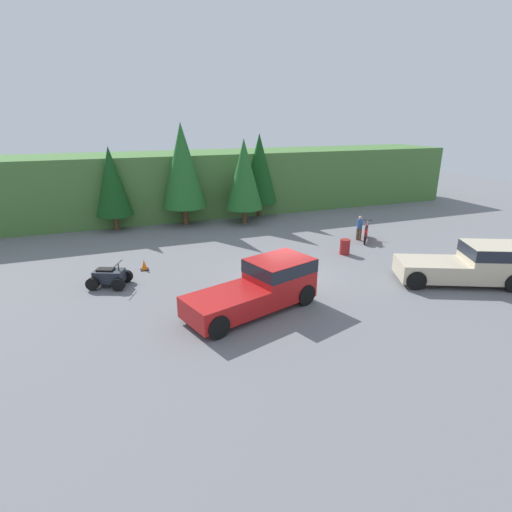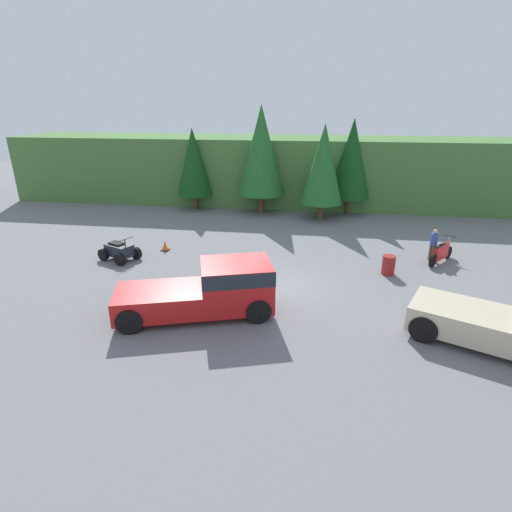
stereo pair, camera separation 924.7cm
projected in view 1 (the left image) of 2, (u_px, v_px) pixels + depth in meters
ground_plane at (285, 279)px, 19.68m from camera, size 80.00×80.00×0.00m
hillside_backdrop at (205, 183)px, 33.01m from camera, size 44.00×6.00×4.90m
tree_left at (112, 182)px, 27.29m from camera, size 2.53×2.53×5.75m
tree_mid_left at (183, 166)px, 28.43m from camera, size 3.20×3.20×7.27m
tree_mid_right at (244, 175)px, 28.93m from camera, size 2.71×2.71×6.16m
tree_right at (259, 168)px, 31.13m from camera, size 2.83×2.83×6.42m
pickup_truck_red at (263, 285)px, 16.37m from camera, size 5.93×3.60×1.95m
pickup_truck_second at (472, 263)px, 18.81m from camera, size 5.88×4.12×1.95m
dirt_bike at (366, 233)px, 25.61m from camera, size 1.55×1.87×1.19m
quad_atv at (109, 277)px, 18.68m from camera, size 2.15×1.87×1.16m
rider_person at (359, 227)px, 25.62m from camera, size 0.46×0.46×1.60m
traffic_cone at (144, 265)px, 20.75m from camera, size 0.42×0.42×0.55m
steel_barrel at (345, 247)px, 23.10m from camera, size 0.58×0.58×0.88m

